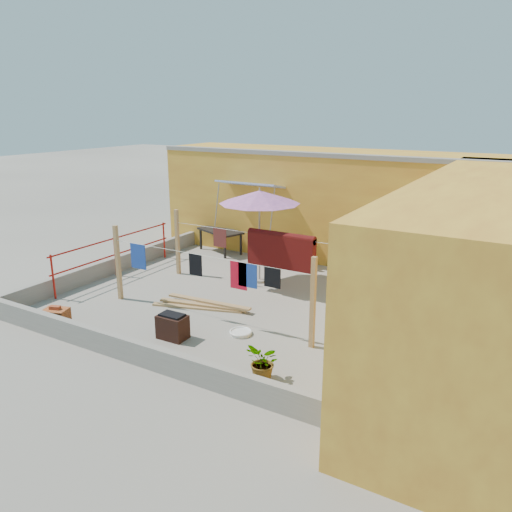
% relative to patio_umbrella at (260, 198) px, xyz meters
% --- Properties ---
extents(ground, '(80.00, 80.00, 0.00)m').
position_rel_patio_umbrella_xyz_m(ground, '(0.25, -1.37, -2.23)').
color(ground, '#9E998E').
rests_on(ground, ground).
extents(wall_back, '(11.00, 3.27, 3.21)m').
position_rel_patio_umbrella_xyz_m(wall_back, '(0.75, 3.32, -0.62)').
color(wall_back, gold).
rests_on(wall_back, ground).
extents(wall_right, '(2.40, 9.00, 3.20)m').
position_rel_patio_umbrella_xyz_m(wall_right, '(5.45, -1.37, -0.63)').
color(wall_right, gold).
rests_on(wall_right, ground).
extents(parapet_front, '(8.30, 0.16, 0.44)m').
position_rel_patio_umbrella_xyz_m(parapet_front, '(0.25, -4.95, -2.01)').
color(parapet_front, gray).
rests_on(parapet_front, ground).
extents(parapet_left, '(0.16, 7.30, 0.44)m').
position_rel_patio_umbrella_xyz_m(parapet_left, '(-3.83, -1.37, -2.01)').
color(parapet_left, gray).
rests_on(parapet_left, ground).
extents(red_railing, '(0.05, 4.20, 1.10)m').
position_rel_patio_umbrella_xyz_m(red_railing, '(-3.60, -1.57, -1.51)').
color(red_railing, '#A51810').
rests_on(red_railing, ground).
extents(clothesline_rig, '(5.09, 2.35, 1.80)m').
position_rel_patio_umbrella_xyz_m(clothesline_rig, '(0.79, -0.84, -1.16)').
color(clothesline_rig, tan).
rests_on(clothesline_rig, ground).
extents(patio_umbrella, '(2.71, 2.71, 2.49)m').
position_rel_patio_umbrella_xyz_m(patio_umbrella, '(0.00, 0.00, 0.00)').
color(patio_umbrella, gray).
rests_on(patio_umbrella, ground).
extents(outdoor_table, '(1.70, 1.25, 0.72)m').
position_rel_patio_umbrella_xyz_m(outdoor_table, '(-2.49, 1.83, -1.58)').
color(outdoor_table, black).
rests_on(outdoor_table, ground).
extents(brick_stack, '(0.59, 0.50, 0.43)m').
position_rel_patio_umbrella_xyz_m(brick_stack, '(-2.29, -4.57, -2.05)').
color(brick_stack, '#B55A29').
rests_on(brick_stack, ground).
extents(lumber_pile, '(2.27, 0.82, 0.14)m').
position_rel_patio_umbrella_xyz_m(lumber_pile, '(-0.21, -2.23, -2.16)').
color(lumber_pile, tan).
rests_on(lumber_pile, ground).
extents(brazier, '(0.58, 0.39, 0.52)m').
position_rel_patio_umbrella_xyz_m(brazier, '(0.22, -3.82, -1.98)').
color(brazier, black).
rests_on(brazier, ground).
extents(white_basin, '(0.46, 0.46, 0.08)m').
position_rel_patio_umbrella_xyz_m(white_basin, '(1.29, -2.99, -2.19)').
color(white_basin, silver).
rests_on(white_basin, ground).
extents(water_jug_a, '(0.23, 0.23, 0.36)m').
position_rel_patio_umbrella_xyz_m(water_jug_a, '(3.95, 0.38, -2.07)').
color(water_jug_a, silver).
rests_on(water_jug_a, ground).
extents(water_jug_b, '(0.23, 0.23, 0.36)m').
position_rel_patio_umbrella_xyz_m(water_jug_b, '(2.67, 0.28, -2.07)').
color(water_jug_b, silver).
rests_on(water_jug_b, ground).
extents(green_hose, '(0.48, 0.48, 0.07)m').
position_rel_patio_umbrella_xyz_m(green_hose, '(3.13, 0.53, -2.20)').
color(green_hose, '#1B7D24').
rests_on(green_hose, ground).
extents(plant_back_a, '(0.84, 0.82, 0.71)m').
position_rel_patio_umbrella_xyz_m(plant_back_a, '(0.37, 1.55, -1.87)').
color(plant_back_a, '#195718').
rests_on(plant_back_a, ground).
extents(plant_back_b, '(0.43, 0.43, 0.60)m').
position_rel_patio_umbrella_xyz_m(plant_back_b, '(1.74, 1.27, -1.93)').
color(plant_back_b, '#195718').
rests_on(plant_back_b, ground).
extents(plant_right_a, '(0.52, 0.45, 0.83)m').
position_rel_patio_umbrella_xyz_m(plant_right_a, '(3.95, 1.36, -1.82)').
color(plant_right_a, '#195718').
rests_on(plant_right_a, ground).
extents(plant_right_b, '(0.46, 0.45, 0.65)m').
position_rel_patio_umbrella_xyz_m(plant_right_b, '(3.95, -0.65, -1.91)').
color(plant_right_b, '#195718').
rests_on(plant_right_b, ground).
extents(plant_right_c, '(0.79, 0.79, 0.66)m').
position_rel_patio_umbrella_xyz_m(plant_right_c, '(2.57, -4.31, -1.90)').
color(plant_right_c, '#195718').
rests_on(plant_right_c, ground).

